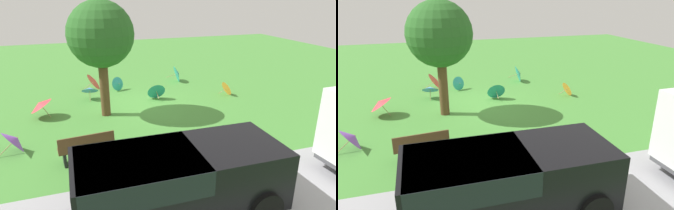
{
  "view_description": "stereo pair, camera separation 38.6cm",
  "coord_description": "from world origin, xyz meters",
  "views": [
    {
      "loc": [
        2.72,
        12.47,
        4.73
      ],
      "look_at": [
        -0.88,
        1.74,
        0.6
      ],
      "focal_mm": 33.18,
      "sensor_mm": 36.0,
      "label": 1
    },
    {
      "loc": [
        2.35,
        12.58,
        4.73
      ],
      "look_at": [
        -0.88,
        1.74,
        0.6
      ],
      "focal_mm": 33.18,
      "sensor_mm": 36.0,
      "label": 2
    }
  ],
  "objects": [
    {
      "name": "parasol_blue_0",
      "position": [
        1.8,
        -1.7,
        0.49
      ],
      "size": [
        0.86,
        0.83,
        0.75
      ],
      "color": "tan",
      "rests_on": "ground"
    },
    {
      "name": "ground",
      "position": [
        0.0,
        0.0,
        0.0
      ],
      "size": [
        40.0,
        40.0,
        0.0
      ],
      "primitive_type": "plane",
      "color": "#478C38"
    },
    {
      "name": "parasol_orange_0",
      "position": [
        -4.62,
        -0.3,
        0.35
      ],
      "size": [
        0.75,
        0.74,
        0.7
      ],
      "color": "tan",
      "rests_on": "ground"
    },
    {
      "name": "parasol_teal_3",
      "position": [
        -1.14,
        -0.83,
        0.41
      ],
      "size": [
        0.85,
        0.77,
        0.81
      ],
      "color": "tan",
      "rests_on": "ground"
    },
    {
      "name": "parasol_red_2",
      "position": [
        3.86,
        -0.02,
        0.57
      ],
      "size": [
        1.03,
        1.07,
        0.89
      ],
      "color": "tan",
      "rests_on": "ground"
    },
    {
      "name": "parasol_red_3",
      "position": [
        1.43,
        -3.29,
        0.44
      ],
      "size": [
        1.0,
        1.07,
        0.89
      ],
      "color": "tan",
      "rests_on": "ground"
    },
    {
      "name": "van_dark",
      "position": [
        0.75,
        6.97,
        0.91
      ],
      "size": [
        4.62,
        2.15,
        1.53
      ],
      "color": "black",
      "rests_on": "ground"
    },
    {
      "name": "parasol_teal_0",
      "position": [
        0.3,
        -2.69,
        0.35
      ],
      "size": [
        0.75,
        0.67,
        0.71
      ],
      "color": "tan",
      "rests_on": "ground"
    },
    {
      "name": "park_bench",
      "position": [
        2.4,
        4.06,
        0.47
      ],
      "size": [
        1.64,
        0.64,
        0.9
      ],
      "color": "brown",
      "rests_on": "ground"
    },
    {
      "name": "parasol_teal_4",
      "position": [
        -3.14,
        -3.35,
        0.45
      ],
      "size": [
        0.88,
        0.94,
        0.9
      ],
      "color": "tan",
      "rests_on": "ground"
    },
    {
      "name": "parasol_purple_0",
      "position": [
        4.47,
        2.77,
        0.42
      ],
      "size": [
        1.03,
        1.09,
        0.85
      ],
      "color": "tan",
      "rests_on": "ground"
    },
    {
      "name": "shade_tree",
      "position": [
        1.36,
        0.47,
        3.21
      ],
      "size": [
        2.54,
        2.54,
        4.52
      ],
      "color": "brown",
      "rests_on": "ground"
    }
  ]
}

